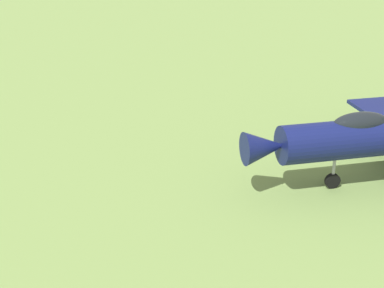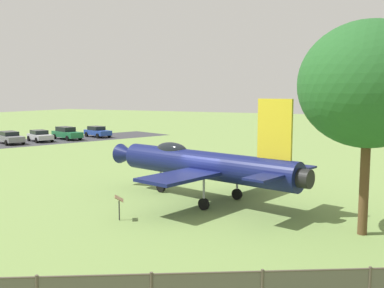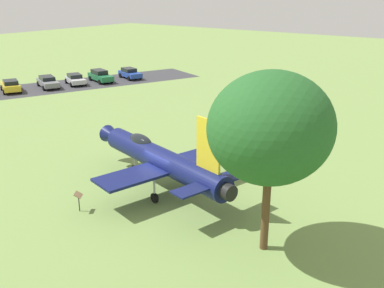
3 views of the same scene
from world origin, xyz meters
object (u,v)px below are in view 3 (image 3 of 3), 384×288
Objects in this scene: parked_car_green at (100,76)px; parked_car_gray at (48,82)px; parked_car_blue at (130,73)px; parked_car_yellow at (11,86)px; shade_tree at (271,128)px; parked_car_silver at (75,79)px; info_plaque at (79,197)px; display_jet at (160,158)px.

parked_car_green is 7.02m from parked_car_gray.
parked_car_blue is 15.85m from parked_car_yellow.
parked_car_yellow is (-12.46, -41.14, -5.38)m from shade_tree.
parked_car_silver is 3.55m from parked_car_gray.
parked_car_silver is at bearing 91.68° from parked_car_gray.
parked_car_green is 1.11× the size of parked_car_yellow.
parked_car_gray is 4.52m from parked_car_yellow.
shade_tree is 7.62× the size of info_plaque.
info_plaque is 0.23× the size of parked_car_gray.
display_jet is 36.81m from parked_car_blue.
shade_tree is at bearing -2.55° from parked_car_silver.
display_jet is 9.74m from shade_tree.
display_jet is 5.51m from info_plaque.
info_plaque is 35.34m from parked_car_gray.
parked_car_silver is (-17.76, -29.81, -1.32)m from display_jet.
parked_car_silver is (7.25, -2.84, -0.03)m from parked_car_blue.
parked_car_green is at bearing -91.93° from parked_car_blue.
display_jet is 2.57× the size of parked_car_gray.
parked_car_blue is at bearing 91.71° from parked_car_gray.
shade_tree is 1.95× the size of parked_car_silver.
info_plaque is 0.25× the size of parked_car_yellow.
parked_car_gray reaches higher than parked_car_silver.
parked_car_silver is 0.98× the size of parked_car_yellow.
display_jet is 35.47m from parked_car_green.
parked_car_yellow reaches higher than info_plaque.
parked_car_silver is at bearing -117.57° from shade_tree.
parked_car_green is (-26.11, -26.88, -0.05)m from info_plaque.
parked_car_green reaches higher than info_plaque.
info_plaque is at bearing -30.37° from parked_car_blue.
shade_tree is 1.73× the size of parked_car_gray.
parked_car_blue is 0.90× the size of parked_car_gray.
parked_car_silver is (-22.87, -28.13, -0.14)m from info_plaque.
parked_car_yellow is at bearing -106.85° from shade_tree.
shade_tree is at bearing -13.57° from parked_car_green.
shade_tree is 1.94× the size of parked_car_blue.
parked_car_green is at bearing 91.82° from parked_car_gray.
display_jet is at bearing -23.23° from parked_car_blue.
parked_car_silver is 8.06m from parked_car_yellow.
parked_car_green reaches higher than parked_car_gray.
display_jet is at bearing -171.60° from parked_car_yellow.
parked_car_silver is 0.89× the size of parked_car_gray.
display_jet reaches higher than parked_car_blue.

